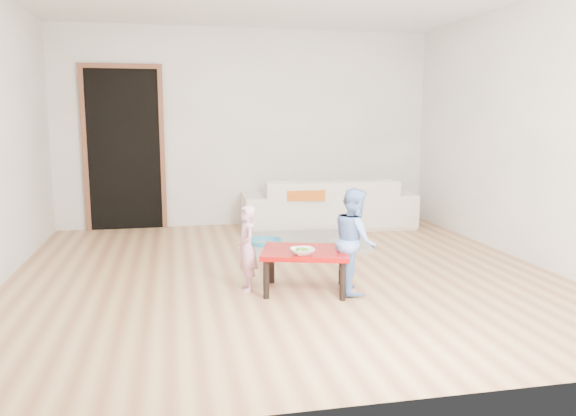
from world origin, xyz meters
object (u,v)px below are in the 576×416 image
object	(u,v)px
child_blue	(355,240)
sofa	(327,203)
red_table	(305,271)
child_pink	(247,248)
bowl	(303,251)
basin	(265,244)

from	to	relation	value
child_blue	sofa	bearing A→B (deg)	-5.27
red_table	child_blue	world-z (taller)	child_blue
child_pink	child_blue	bearing A→B (deg)	70.56
red_table	child_pink	xyz separation A→B (m)	(-0.48, 0.13, 0.18)
bowl	sofa	bearing A→B (deg)	70.49
child_pink	bowl	bearing A→B (deg)	51.56
child_pink	basin	xyz separation A→B (m)	(0.38, 1.42, -0.31)
bowl	child_pink	world-z (taller)	child_pink
sofa	red_table	distance (m)	2.81
red_table	child_blue	xyz separation A→B (m)	(0.40, -0.09, 0.26)
bowl	basin	distance (m)	1.72
bowl	child_blue	size ratio (longest dim) A/B	0.22
child_blue	basin	xyz separation A→B (m)	(-0.49, 1.64, -0.38)
bowl	child_blue	world-z (taller)	child_blue
red_table	child_pink	world-z (taller)	child_pink
bowl	basin	xyz separation A→B (m)	(-0.03, 1.69, -0.32)
red_table	basin	distance (m)	1.55
red_table	bowl	size ratio (longest dim) A/B	3.66
basin	child_pink	bearing A→B (deg)	-105.20
sofa	red_table	world-z (taller)	sofa
child_blue	basin	distance (m)	1.75
sofa	child_pink	distance (m)	2.88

